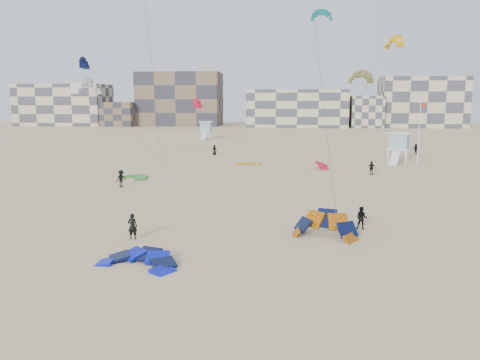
# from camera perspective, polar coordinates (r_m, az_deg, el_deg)

# --- Properties ---
(ground) EXTENTS (320.00, 320.00, 0.00)m
(ground) POSITION_cam_1_polar(r_m,az_deg,el_deg) (28.81, -10.63, -8.11)
(ground) COLOR tan
(ground) RESTS_ON ground
(kite_ground_blue) EXTENTS (5.24, 5.41, 1.97)m
(kite_ground_blue) POSITION_cam_1_polar(r_m,az_deg,el_deg) (26.16, -12.24, -10.03)
(kite_ground_blue) COLOR #0D23DB
(kite_ground_blue) RESTS_ON ground
(kite_ground_orange) EXTENTS (5.33, 5.28, 4.28)m
(kite_ground_orange) POSITION_cam_1_polar(r_m,az_deg,el_deg) (30.88, 10.18, -6.88)
(kite_ground_orange) COLOR orange
(kite_ground_orange) RESTS_ON ground
(kite_ground_green) EXTENTS (4.91, 4.96, 0.62)m
(kite_ground_green) POSITION_cam_1_polar(r_m,az_deg,el_deg) (54.28, -12.71, 0.22)
(kite_ground_green) COLOR #319220
(kite_ground_green) RESTS_ON ground
(kite_ground_red_far) EXTENTS (3.26, 3.08, 2.78)m
(kite_ground_red_far) POSITION_cam_1_polar(r_m,az_deg,el_deg) (61.39, 10.00, 1.40)
(kite_ground_red_far) COLOR #E01A45
(kite_ground_red_far) RESTS_ON ground
(kite_ground_yellow) EXTENTS (3.44, 3.63, 0.59)m
(kite_ground_yellow) POSITION_cam_1_polar(r_m,az_deg,el_deg) (64.13, 0.94, 1.90)
(kite_ground_yellow) COLOR #CD8F0B
(kite_ground_yellow) RESTS_ON ground
(kitesurfer_main) EXTENTS (0.62, 0.41, 1.68)m
(kitesurfer_main) POSITION_cam_1_polar(r_m,az_deg,el_deg) (30.56, -12.97, -5.52)
(kitesurfer_main) COLOR black
(kitesurfer_main) RESTS_ON ground
(kitesurfer_b) EXTENTS (0.92, 0.81, 1.58)m
(kitesurfer_b) POSITION_cam_1_polar(r_m,az_deg,el_deg) (33.05, 14.61, -4.52)
(kitesurfer_b) COLOR black
(kitesurfer_b) RESTS_ON ground
(kitesurfer_c) EXTENTS (1.21, 1.28, 1.74)m
(kitesurfer_c) POSITION_cam_1_polar(r_m,az_deg,el_deg) (48.96, -14.29, 0.17)
(kitesurfer_c) COLOR black
(kitesurfer_c) RESTS_ON ground
(kitesurfer_d) EXTENTS (1.00, 0.92, 1.64)m
(kitesurfer_d) POSITION_cam_1_polar(r_m,az_deg,el_deg) (57.39, 15.75, 1.43)
(kitesurfer_d) COLOR black
(kitesurfer_d) RESTS_ON ground
(kitesurfer_e) EXTENTS (0.86, 0.63, 1.62)m
(kitesurfer_e) POSITION_cam_1_polar(r_m,az_deg,el_deg) (75.17, -3.13, 3.66)
(kitesurfer_e) COLOR black
(kitesurfer_e) RESTS_ON ground
(kitesurfer_f) EXTENTS (1.19, 1.60, 1.67)m
(kitesurfer_f) POSITION_cam_1_polar(r_m,az_deg,el_deg) (81.74, 20.63, 3.56)
(kitesurfer_f) COLOR black
(kitesurfer_f) RESTS_ON ground
(kite_fly_grey) EXTENTS (12.14, 5.24, 10.65)m
(kite_fly_grey) POSITION_cam_1_polar(r_m,az_deg,el_deg) (63.17, -18.20, 10.62)
(kite_fly_grey) COLOR white
(kite_fly_grey) RESTS_ON ground
(kite_fly_olive) EXTENTS (7.55, 4.88, 11.77)m
(kite_fly_olive) POSITION_cam_1_polar(r_m,az_deg,el_deg) (61.37, 14.47, 11.92)
(kite_fly_olive) COLOR brown
(kite_fly_olive) RESTS_ON ground
(kite_fly_yellow) EXTENTS (8.48, 5.04, 18.14)m
(kite_fly_yellow) POSITION_cam_1_polar(r_m,az_deg,el_deg) (81.83, 18.27, 15.55)
(kite_fly_yellow) COLOR #CD8F0B
(kite_fly_yellow) RESTS_ON ground
(kite_fly_navy) EXTENTS (7.84, 3.92, 14.25)m
(kite_fly_navy) POSITION_cam_1_polar(r_m,az_deg,el_deg) (77.93, -18.47, 13.24)
(kite_fly_navy) COLOR #0C1036
(kite_fly_navy) RESTS_ON ground
(kite_fly_teal_b) EXTENTS (8.58, 3.38, 22.48)m
(kite_fly_teal_b) POSITION_cam_1_polar(r_m,az_deg,el_deg) (82.66, 9.90, 19.08)
(kite_fly_teal_b) COLOR #146F82
(kite_fly_teal_b) RESTS_ON ground
(kite_fly_red) EXTENTS (7.20, 6.28, 8.36)m
(kite_fly_red) POSITION_cam_1_polar(r_m,az_deg,el_deg) (89.66, -5.21, 9.22)
(kite_fly_red) COLOR #E01A45
(kite_fly_red) RESTS_ON ground
(lifeguard_tower_near) EXTENTS (3.96, 6.40, 4.31)m
(lifeguard_tower_near) POSITION_cam_1_polar(r_m,az_deg,el_deg) (69.02, 18.79, 3.72)
(lifeguard_tower_near) COLOR white
(lifeguard_tower_near) RESTS_ON ground
(lifeguard_tower_far) EXTENTS (2.86, 5.45, 3.99)m
(lifeguard_tower_far) POSITION_cam_1_polar(r_m,az_deg,el_deg) (106.09, -4.16, 6.05)
(lifeguard_tower_far) COLOR white
(lifeguard_tower_far) RESTS_ON ground
(flagpole) EXTENTS (0.70, 0.11, 8.61)m
(flagpole) POSITION_cam_1_polar(r_m,az_deg,el_deg) (66.50, 20.99, 5.44)
(flagpole) COLOR white
(flagpole) RESTS_ON ground
(condo_west_a) EXTENTS (30.00, 15.00, 14.00)m
(condo_west_a) POSITION_cam_1_polar(r_m,az_deg,el_deg) (174.67, -20.63, 8.55)
(condo_west_a) COLOR beige
(condo_west_a) RESTS_ON ground
(condo_west_b) EXTENTS (28.00, 14.00, 18.00)m
(condo_west_b) POSITION_cam_1_polar(r_m,az_deg,el_deg) (164.69, -7.32, 9.75)
(condo_west_b) COLOR brown
(condo_west_b) RESTS_ON ground
(condo_mid) EXTENTS (32.00, 16.00, 12.00)m
(condo_mid) POSITION_cam_1_polar(r_m,az_deg,el_deg) (156.25, 6.94, 8.66)
(condo_mid) COLOR beige
(condo_mid) RESTS_ON ground
(condo_east) EXTENTS (26.00, 14.00, 16.00)m
(condo_east) POSITION_cam_1_polar(r_m,az_deg,el_deg) (163.67, 21.26, 8.82)
(condo_east) COLOR beige
(condo_east) RESTS_ON ground
(condo_fill_left) EXTENTS (12.00, 10.00, 8.00)m
(condo_fill_left) POSITION_cam_1_polar(r_m,az_deg,el_deg) (164.88, -14.61, 7.78)
(condo_fill_left) COLOR brown
(condo_fill_left) RESTS_ON ground
(condo_fill_right) EXTENTS (10.00, 10.00, 10.00)m
(condo_fill_right) POSITION_cam_1_polar(r_m,az_deg,el_deg) (156.10, 15.12, 8.03)
(condo_fill_right) COLOR beige
(condo_fill_right) RESTS_ON ground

